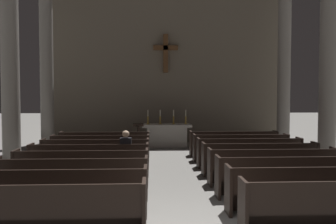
# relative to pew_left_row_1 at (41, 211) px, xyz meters

# --- Properties ---
(pew_left_row_1) EXTENTS (3.34, 0.50, 0.95)m
(pew_left_row_1) POSITION_rel_pew_left_row_1_xyz_m (0.00, 0.00, 0.00)
(pew_left_row_1) COLOR black
(pew_left_row_1) RESTS_ON ground
(pew_left_row_2) EXTENTS (3.34, 0.50, 0.95)m
(pew_left_row_2) POSITION_rel_pew_left_row_1_xyz_m (0.00, 1.10, 0.00)
(pew_left_row_2) COLOR black
(pew_left_row_2) RESTS_ON ground
(pew_left_row_3) EXTENTS (3.34, 0.50, 0.95)m
(pew_left_row_3) POSITION_rel_pew_left_row_1_xyz_m (0.00, 2.21, 0.00)
(pew_left_row_3) COLOR black
(pew_left_row_3) RESTS_ON ground
(pew_left_row_4) EXTENTS (3.34, 0.50, 0.95)m
(pew_left_row_4) POSITION_rel_pew_left_row_1_xyz_m (0.00, 3.31, 0.00)
(pew_left_row_4) COLOR black
(pew_left_row_4) RESTS_ON ground
(pew_left_row_5) EXTENTS (3.34, 0.50, 0.95)m
(pew_left_row_5) POSITION_rel_pew_left_row_1_xyz_m (0.00, 4.42, 0.00)
(pew_left_row_5) COLOR black
(pew_left_row_5) RESTS_ON ground
(pew_left_row_6) EXTENTS (3.34, 0.50, 0.95)m
(pew_left_row_6) POSITION_rel_pew_left_row_1_xyz_m (0.00, 5.52, 0.00)
(pew_left_row_6) COLOR black
(pew_left_row_6) RESTS_ON ground
(pew_left_row_7) EXTENTS (3.34, 0.50, 0.95)m
(pew_left_row_7) POSITION_rel_pew_left_row_1_xyz_m (0.00, 6.63, 0.00)
(pew_left_row_7) COLOR black
(pew_left_row_7) RESTS_ON ground
(pew_left_row_8) EXTENTS (3.34, 0.50, 0.95)m
(pew_left_row_8) POSITION_rel_pew_left_row_1_xyz_m (0.00, 7.73, 0.00)
(pew_left_row_8) COLOR black
(pew_left_row_8) RESTS_ON ground
(pew_right_row_2) EXTENTS (3.34, 0.50, 0.95)m
(pew_right_row_2) POSITION_rel_pew_left_row_1_xyz_m (4.89, 1.10, 0.00)
(pew_right_row_2) COLOR black
(pew_right_row_2) RESTS_ON ground
(pew_right_row_3) EXTENTS (3.34, 0.50, 0.95)m
(pew_right_row_3) POSITION_rel_pew_left_row_1_xyz_m (4.89, 2.21, 0.00)
(pew_right_row_3) COLOR black
(pew_right_row_3) RESTS_ON ground
(pew_right_row_4) EXTENTS (3.34, 0.50, 0.95)m
(pew_right_row_4) POSITION_rel_pew_left_row_1_xyz_m (4.89, 3.31, 0.00)
(pew_right_row_4) COLOR black
(pew_right_row_4) RESTS_ON ground
(pew_right_row_5) EXTENTS (3.34, 0.50, 0.95)m
(pew_right_row_5) POSITION_rel_pew_left_row_1_xyz_m (4.89, 4.42, 0.00)
(pew_right_row_5) COLOR black
(pew_right_row_5) RESTS_ON ground
(pew_right_row_6) EXTENTS (3.34, 0.50, 0.95)m
(pew_right_row_6) POSITION_rel_pew_left_row_1_xyz_m (4.89, 5.52, 0.00)
(pew_right_row_6) COLOR black
(pew_right_row_6) RESTS_ON ground
(pew_right_row_7) EXTENTS (3.34, 0.50, 0.95)m
(pew_right_row_7) POSITION_rel_pew_left_row_1_xyz_m (4.89, 6.63, 0.00)
(pew_right_row_7) COLOR black
(pew_right_row_7) RESTS_ON ground
(pew_right_row_8) EXTENTS (3.34, 0.50, 0.95)m
(pew_right_row_8) POSITION_rel_pew_left_row_1_xyz_m (4.89, 7.73, 0.00)
(pew_right_row_8) COLOR black
(pew_right_row_8) RESTS_ON ground
(column_left_second) EXTENTS (0.85, 0.85, 6.91)m
(column_left_second) POSITION_rel_pew_left_row_1_xyz_m (-2.76, 5.98, 2.89)
(column_left_second) COLOR gray
(column_left_second) RESTS_ON ground
(column_right_second) EXTENTS (0.85, 0.85, 6.91)m
(column_right_second) POSITION_rel_pew_left_row_1_xyz_m (7.65, 5.98, 2.89)
(column_right_second) COLOR gray
(column_right_second) RESTS_ON ground
(column_left_third) EXTENTS (0.85, 0.85, 6.91)m
(column_left_third) POSITION_rel_pew_left_row_1_xyz_m (-2.76, 9.95, 2.89)
(column_left_third) COLOR gray
(column_left_third) RESTS_ON ground
(column_right_third) EXTENTS (0.85, 0.85, 6.91)m
(column_right_third) POSITION_rel_pew_left_row_1_xyz_m (7.65, 9.95, 2.89)
(column_right_third) COLOR gray
(column_right_third) RESTS_ON ground
(altar) EXTENTS (2.20, 0.90, 1.01)m
(altar) POSITION_rel_pew_left_row_1_xyz_m (2.44, 10.24, 0.06)
(altar) COLOR #BCB7AD
(altar) RESTS_ON ground
(candlestick_outer_left) EXTENTS (0.16, 0.16, 0.64)m
(candlestick_outer_left) POSITION_rel_pew_left_row_1_xyz_m (1.59, 10.24, 0.74)
(candlestick_outer_left) COLOR #B79338
(candlestick_outer_left) RESTS_ON altar
(candlestick_inner_left) EXTENTS (0.16, 0.16, 0.64)m
(candlestick_inner_left) POSITION_rel_pew_left_row_1_xyz_m (2.14, 10.24, 0.74)
(candlestick_inner_left) COLOR #B79338
(candlestick_inner_left) RESTS_ON altar
(candlestick_inner_right) EXTENTS (0.16, 0.16, 0.64)m
(candlestick_inner_right) POSITION_rel_pew_left_row_1_xyz_m (2.74, 10.24, 0.74)
(candlestick_inner_right) COLOR #B79338
(candlestick_inner_right) RESTS_ON altar
(candlestick_outer_right) EXTENTS (0.16, 0.16, 0.64)m
(candlestick_outer_right) POSITION_rel_pew_left_row_1_xyz_m (3.29, 10.24, 0.74)
(candlestick_outer_right) COLOR #B79338
(candlestick_outer_right) RESTS_ON altar
(apse_with_cross) EXTENTS (11.32, 0.47, 7.88)m
(apse_with_cross) POSITION_rel_pew_left_row_1_xyz_m (2.44, 11.93, 3.47)
(apse_with_cross) COLOR #706656
(apse_with_cross) RESTS_ON ground
(lectern) EXTENTS (0.44, 0.36, 1.15)m
(lectern) POSITION_rel_pew_left_row_1_xyz_m (1.21, 9.04, 0.07)
(lectern) COLOR black
(lectern) RESTS_ON ground
(lone_worshipper) EXTENTS (0.32, 0.43, 1.32)m
(lone_worshipper) POSITION_rel_pew_left_row_1_xyz_m (1.03, 4.46, 0.22)
(lone_worshipper) COLOR #26262B
(lone_worshipper) RESTS_ON ground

